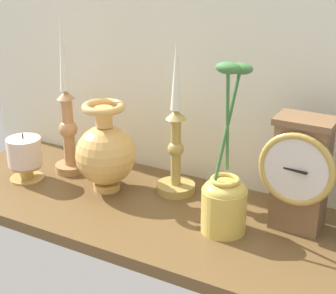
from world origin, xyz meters
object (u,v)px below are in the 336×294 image
at_px(candlestick_tall_center, 174,144).
at_px(brass_vase_bulbous, 105,152).
at_px(mantel_clock, 300,173).
at_px(pillar_candle_front, 25,156).
at_px(candlestick_tall_left, 68,121).
at_px(brass_vase_jar, 225,196).

xyz_separation_m(candlestick_tall_center, brass_vase_bulbous, (-0.13, -0.06, -0.02)).
relative_size(mantel_clock, pillar_candle_front, 1.99).
xyz_separation_m(mantel_clock, pillar_candle_front, (-0.60, -0.09, -0.06)).
distance_m(candlestick_tall_left, candlestick_tall_center, 0.27).
distance_m(mantel_clock, pillar_candle_front, 0.61).
bearing_deg(mantel_clock, brass_vase_jar, -146.13).
bearing_deg(pillar_candle_front, candlestick_tall_left, 54.22).
bearing_deg(pillar_candle_front, brass_vase_bulbous, 13.67).
distance_m(mantel_clock, brass_vase_jar, 0.14).
relative_size(brass_vase_jar, pillar_candle_front, 3.00).
height_order(mantel_clock, candlestick_tall_left, candlestick_tall_left).
height_order(candlestick_tall_left, candlestick_tall_center, candlestick_tall_left).
height_order(mantel_clock, pillar_candle_front, mantel_clock).
relative_size(candlestick_tall_center, brass_vase_bulbous, 1.69).
bearing_deg(brass_vase_jar, mantel_clock, 33.87).
bearing_deg(candlestick_tall_center, mantel_clock, -4.94).
relative_size(mantel_clock, candlestick_tall_left, 0.59).
height_order(candlestick_tall_center, brass_vase_bulbous, candlestick_tall_center).
height_order(brass_vase_bulbous, pillar_candle_front, brass_vase_bulbous).
relative_size(candlestick_tall_left, brass_vase_jar, 1.12).
bearing_deg(candlestick_tall_left, pillar_candle_front, -125.78).
bearing_deg(brass_vase_bulbous, candlestick_tall_left, 164.07).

